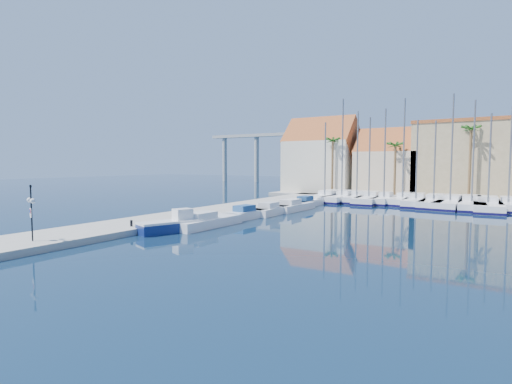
% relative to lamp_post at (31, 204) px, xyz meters
% --- Properties ---
extents(ground, '(260.00, 260.00, 0.00)m').
position_rel_lamp_post_xyz_m(ground, '(7.96, 6.12, -2.95)').
color(ground, black).
rests_on(ground, ground).
extents(quay_west, '(6.00, 77.00, 0.50)m').
position_rel_lamp_post_xyz_m(quay_west, '(-1.04, 19.62, -2.70)').
color(quay_west, gray).
rests_on(quay_west, ground).
extents(shore_north, '(54.00, 16.00, 0.50)m').
position_rel_lamp_post_xyz_m(shore_north, '(17.96, 54.12, -2.70)').
color(shore_north, gray).
rests_on(shore_north, ground).
extents(lamp_post, '(1.23, 0.62, 3.74)m').
position_rel_lamp_post_xyz_m(lamp_post, '(0.00, 0.00, 0.00)').
color(lamp_post, black).
rests_on(lamp_post, quay_west).
extents(bollard, '(0.21, 0.21, 0.51)m').
position_rel_lamp_post_xyz_m(bollard, '(0.61, 7.69, -2.20)').
color(bollard, black).
rests_on(bollard, quay_west).
extents(fishing_boat, '(3.47, 5.62, 1.87)m').
position_rel_lamp_post_xyz_m(fishing_boat, '(3.35, 9.63, -2.33)').
color(fishing_boat, navy).
rests_on(fishing_boat, ground).
extents(motorboat_west_0, '(2.57, 7.51, 1.40)m').
position_rel_lamp_post_xyz_m(motorboat_west_0, '(3.98, 13.10, -2.44)').
color(motorboat_west_0, white).
rests_on(motorboat_west_0, ground).
extents(motorboat_west_1, '(2.39, 6.22, 1.40)m').
position_rel_lamp_post_xyz_m(motorboat_west_1, '(4.01, 19.72, -2.44)').
color(motorboat_west_1, white).
rests_on(motorboat_west_1, ground).
extents(motorboat_west_2, '(2.30, 6.52, 1.40)m').
position_rel_lamp_post_xyz_m(motorboat_west_2, '(4.49, 23.72, -2.44)').
color(motorboat_west_2, white).
rests_on(motorboat_west_2, ground).
extents(motorboat_west_3, '(2.50, 7.30, 1.40)m').
position_rel_lamp_post_xyz_m(motorboat_west_3, '(4.84, 28.36, -2.44)').
color(motorboat_west_3, white).
rests_on(motorboat_west_3, ground).
extents(motorboat_west_4, '(2.04, 6.24, 1.40)m').
position_rel_lamp_post_xyz_m(motorboat_west_4, '(4.25, 33.49, -2.44)').
color(motorboat_west_4, white).
rests_on(motorboat_west_4, ground).
extents(sailboat_0, '(3.96, 12.13, 11.58)m').
position_rel_lamp_post_xyz_m(sailboat_0, '(3.76, 41.48, -2.40)').
color(sailboat_0, white).
rests_on(sailboat_0, ground).
extents(sailboat_1, '(3.45, 10.68, 14.91)m').
position_rel_lamp_post_xyz_m(sailboat_1, '(6.02, 42.35, -2.34)').
color(sailboat_1, white).
rests_on(sailboat_1, ground).
extents(sailboat_2, '(3.01, 8.87, 13.03)m').
position_rel_lamp_post_xyz_m(sailboat_2, '(8.06, 42.59, -2.34)').
color(sailboat_2, white).
rests_on(sailboat_2, ground).
extents(sailboat_3, '(3.80, 11.13, 12.02)m').
position_rel_lamp_post_xyz_m(sailboat_3, '(9.93, 42.27, -2.39)').
color(sailboat_3, white).
rests_on(sailboat_3, ground).
extents(sailboat_4, '(2.27, 8.23, 13.09)m').
position_rel_lamp_post_xyz_m(sailboat_4, '(12.02, 42.31, -2.32)').
color(sailboat_4, white).
rests_on(sailboat_4, ground).
extents(sailboat_5, '(2.98, 8.86, 14.33)m').
position_rel_lamp_post_xyz_m(sailboat_5, '(14.44, 42.85, -2.31)').
color(sailboat_5, white).
rests_on(sailboat_5, ground).
extents(sailboat_6, '(3.63, 10.60, 11.29)m').
position_rel_lamp_post_xyz_m(sailboat_6, '(16.19, 42.25, -2.39)').
color(sailboat_6, white).
rests_on(sailboat_6, ground).
extents(sailboat_7, '(2.81, 10.52, 11.05)m').
position_rel_lamp_post_xyz_m(sailboat_7, '(18.47, 41.89, -2.39)').
color(sailboat_7, white).
rests_on(sailboat_7, ground).
extents(sailboat_8, '(3.52, 10.92, 14.24)m').
position_rel_lamp_post_xyz_m(sailboat_8, '(20.46, 41.79, -2.36)').
color(sailboat_8, white).
rests_on(sailboat_8, ground).
extents(sailboat_9, '(4.03, 11.84, 13.30)m').
position_rel_lamp_post_xyz_m(sailboat_9, '(22.73, 42.15, -2.38)').
color(sailboat_9, white).
rests_on(sailboat_9, ground).
extents(sailboat_10, '(4.01, 12.20, 11.52)m').
position_rel_lamp_post_xyz_m(sailboat_10, '(24.51, 41.42, -2.40)').
color(sailboat_10, white).
rests_on(sailboat_10, ground).
extents(sailboat_11, '(2.77, 8.65, 12.31)m').
position_rel_lamp_post_xyz_m(sailboat_11, '(26.58, 42.43, -2.34)').
color(sailboat_11, white).
rests_on(sailboat_11, ground).
extents(building_0, '(12.30, 9.00, 13.50)m').
position_rel_lamp_post_xyz_m(building_0, '(-2.04, 53.12, 3.57)').
color(building_0, beige).
rests_on(building_0, shore_north).
extents(building_1, '(10.30, 8.00, 11.00)m').
position_rel_lamp_post_xyz_m(building_1, '(9.96, 53.12, 2.34)').
color(building_1, beige).
rests_on(building_1, shore_north).
extents(building_2, '(14.20, 10.20, 11.50)m').
position_rel_lamp_post_xyz_m(building_2, '(20.96, 54.12, 3.31)').
color(building_2, tan).
rests_on(building_2, shore_north).
extents(palm_0, '(2.60, 2.60, 10.15)m').
position_rel_lamp_post_xyz_m(palm_0, '(1.96, 48.12, 6.13)').
color(palm_0, brown).
rests_on(palm_0, shore_north).
extents(palm_1, '(2.60, 2.60, 9.15)m').
position_rel_lamp_post_xyz_m(palm_1, '(11.96, 48.12, 5.18)').
color(palm_1, brown).
rests_on(palm_1, shore_north).
extents(palm_2, '(2.60, 2.60, 11.15)m').
position_rel_lamp_post_xyz_m(palm_2, '(21.96, 48.12, 7.06)').
color(palm_2, brown).
rests_on(palm_2, shore_north).
extents(viaduct, '(48.00, 2.20, 14.45)m').
position_rel_lamp_post_xyz_m(viaduct, '(-31.12, 88.12, 7.30)').
color(viaduct, '#9E9E99').
rests_on(viaduct, ground).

